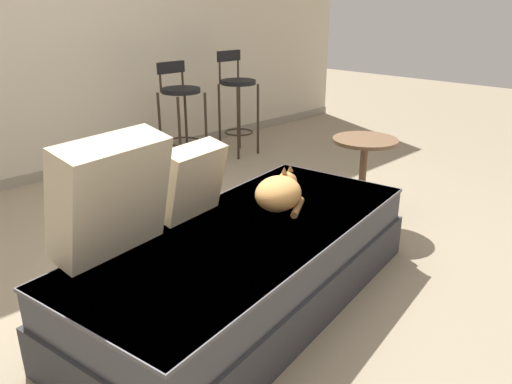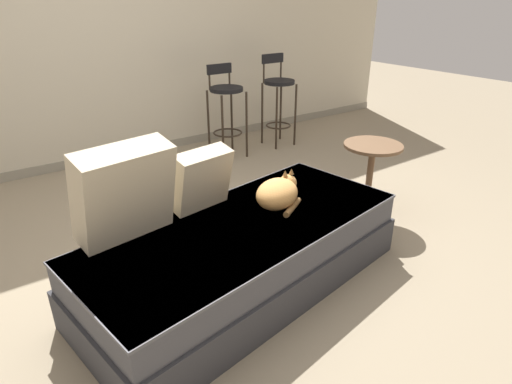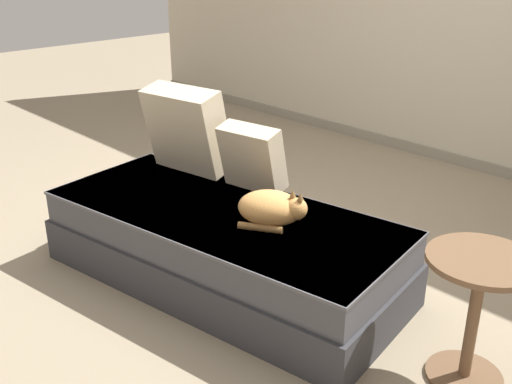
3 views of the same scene
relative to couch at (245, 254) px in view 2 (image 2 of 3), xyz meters
The scene contains 10 objects.
ground_plane 0.45m from the couch, 90.00° to the left, with size 16.00×16.00×0.00m, color gray.
wall_back_panel 2.86m from the couch, 90.00° to the left, with size 8.00×0.10×2.60m, color beige.
wall_baseboard_trim 2.60m from the couch, 90.00° to the left, with size 8.00×0.02×0.09m, color gray.
couch is the anchor object (origin of this frame).
throw_pillow_corner 0.78m from the couch, 158.27° to the left, with size 0.53×0.36×0.52m.
throw_pillow_middle 0.51m from the couch, 107.89° to the left, with size 0.39×0.27×0.38m.
cat 0.42m from the couch, 13.38° to the left, with size 0.40×0.37×0.20m.
bar_stool_near_window 2.33m from the couch, 60.94° to the left, with size 0.34×0.34×0.95m.
bar_stool_by_doorway 2.73m from the couch, 48.12° to the left, with size 0.34×0.34×1.01m.
side_table 1.34m from the couch, ahead, with size 0.44×0.44×0.58m.
Camera 2 is at (-1.17, -2.17, 1.60)m, focal length 30.00 mm.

